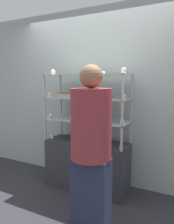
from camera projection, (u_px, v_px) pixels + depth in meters
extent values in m
plane|color=#2D2D33|center=(87.00, 188.00, 3.17)|extent=(20.00, 20.00, 0.00)
cube|color=#A8B2AD|center=(98.00, 97.00, 3.30)|extent=(8.00, 0.05, 2.60)
cube|color=#333338|center=(87.00, 165.00, 3.12)|extent=(1.17, 0.43, 0.69)
cube|color=#B7B7BC|center=(61.00, 124.00, 3.49)|extent=(0.02, 0.02, 0.31)
cube|color=#B7B7BC|center=(131.00, 132.00, 2.97)|extent=(0.02, 0.02, 0.31)
cube|color=#B7B7BC|center=(45.00, 129.00, 3.13)|extent=(0.02, 0.02, 0.31)
cube|color=#B7B7BC|center=(122.00, 139.00, 2.61)|extent=(0.02, 0.02, 0.31)
cube|color=#B2C6C1|center=(87.00, 120.00, 3.03)|extent=(1.17, 0.43, 0.01)
cube|color=#B7B7BC|center=(61.00, 105.00, 3.44)|extent=(0.02, 0.02, 0.31)
cube|color=#B7B7BC|center=(132.00, 109.00, 2.92)|extent=(0.02, 0.02, 0.31)
cube|color=#B7B7BC|center=(45.00, 108.00, 3.09)|extent=(0.02, 0.02, 0.31)
cube|color=#B7B7BC|center=(122.00, 113.00, 2.57)|extent=(0.02, 0.02, 0.31)
cube|color=#B2C6C1|center=(87.00, 98.00, 2.98)|extent=(1.17, 0.43, 0.01)
cube|color=#B7B7BC|center=(60.00, 85.00, 3.40)|extent=(0.02, 0.02, 0.31)
cube|color=#B7B7BC|center=(132.00, 86.00, 2.88)|extent=(0.02, 0.02, 0.31)
cube|color=#B7B7BC|center=(44.00, 86.00, 3.04)|extent=(0.02, 0.02, 0.31)
cube|color=#B7B7BC|center=(123.00, 87.00, 2.52)|extent=(0.02, 0.02, 0.31)
cube|color=#B2C6C1|center=(87.00, 75.00, 2.94)|extent=(1.17, 0.43, 0.01)
cylinder|color=brown|center=(91.00, 116.00, 3.01)|extent=(0.18, 0.18, 0.11)
cylinder|color=#8C5B42|center=(91.00, 112.00, 3.00)|extent=(0.19, 0.19, 0.02)
cube|color=#DBBC84|center=(67.00, 95.00, 3.16)|extent=(0.21, 0.18, 0.05)
cube|color=#8C5B42|center=(67.00, 93.00, 3.16)|extent=(0.22, 0.18, 0.01)
cylinder|color=white|center=(52.00, 138.00, 3.21)|extent=(0.05, 0.05, 0.02)
sphere|color=silver|center=(52.00, 136.00, 3.21)|extent=(0.05, 0.05, 0.05)
cylinder|color=white|center=(75.00, 140.00, 3.10)|extent=(0.05, 0.05, 0.02)
sphere|color=silver|center=(75.00, 138.00, 3.10)|extent=(0.05, 0.05, 0.05)
cylinder|color=#CCB28C|center=(95.00, 144.00, 2.89)|extent=(0.05, 0.05, 0.02)
sphere|color=#F4EAB2|center=(95.00, 142.00, 2.89)|extent=(0.05, 0.05, 0.05)
cylinder|color=beige|center=(121.00, 148.00, 2.73)|extent=(0.05, 0.05, 0.02)
sphere|color=#8C5B42|center=(121.00, 146.00, 2.72)|extent=(0.05, 0.05, 0.05)
cube|color=white|center=(96.00, 146.00, 2.79)|extent=(0.04, 0.00, 0.04)
cylinder|color=#CCB28C|center=(51.00, 117.00, 3.17)|extent=(0.05, 0.05, 0.02)
sphere|color=white|center=(51.00, 115.00, 3.17)|extent=(0.06, 0.06, 0.06)
cylinder|color=beige|center=(72.00, 119.00, 3.02)|extent=(0.05, 0.05, 0.02)
sphere|color=white|center=(72.00, 117.00, 3.02)|extent=(0.06, 0.06, 0.06)
cylinder|color=white|center=(122.00, 123.00, 2.75)|extent=(0.05, 0.05, 0.02)
sphere|color=silver|center=(122.00, 121.00, 2.75)|extent=(0.06, 0.06, 0.06)
cube|color=white|center=(73.00, 120.00, 2.90)|extent=(0.04, 0.00, 0.04)
cylinder|color=beige|center=(50.00, 96.00, 3.13)|extent=(0.05, 0.05, 0.03)
sphere|color=#F4EAB2|center=(50.00, 94.00, 3.12)|extent=(0.05, 0.05, 0.05)
cylinder|color=white|center=(74.00, 96.00, 3.02)|extent=(0.05, 0.05, 0.03)
sphere|color=#8C5B42|center=(74.00, 94.00, 3.01)|extent=(0.05, 0.05, 0.05)
cylinder|color=#CCB28C|center=(96.00, 97.00, 2.81)|extent=(0.05, 0.05, 0.03)
sphere|color=white|center=(96.00, 95.00, 2.81)|extent=(0.05, 0.05, 0.05)
cylinder|color=#CCB28C|center=(124.00, 98.00, 2.69)|extent=(0.05, 0.05, 0.03)
sphere|color=silver|center=(124.00, 96.00, 2.69)|extent=(0.05, 0.05, 0.05)
cube|color=white|center=(107.00, 98.00, 2.64)|extent=(0.04, 0.00, 0.04)
cylinder|color=beige|center=(53.00, 74.00, 3.10)|extent=(0.06, 0.06, 0.03)
sphere|color=#F4EAB2|center=(53.00, 72.00, 3.10)|extent=(0.07, 0.07, 0.07)
cylinder|color=white|center=(85.00, 73.00, 2.86)|extent=(0.06, 0.06, 0.03)
sphere|color=silver|center=(85.00, 71.00, 2.86)|extent=(0.07, 0.07, 0.07)
cylinder|color=white|center=(124.00, 73.00, 2.64)|extent=(0.06, 0.06, 0.03)
sphere|color=silver|center=(124.00, 70.00, 2.64)|extent=(0.07, 0.07, 0.07)
cube|color=white|center=(85.00, 72.00, 2.73)|extent=(0.04, 0.00, 0.04)
torus|color=#EFE5CC|center=(101.00, 73.00, 2.80)|extent=(0.12, 0.12, 0.04)
cube|color=#282D47|center=(91.00, 195.00, 2.20)|extent=(0.38, 0.21, 0.79)
cylinder|color=#993338|center=(91.00, 124.00, 2.10)|extent=(0.39, 0.39, 0.68)
sphere|color=#936B4C|center=(91.00, 76.00, 2.03)|extent=(0.22, 0.22, 0.22)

